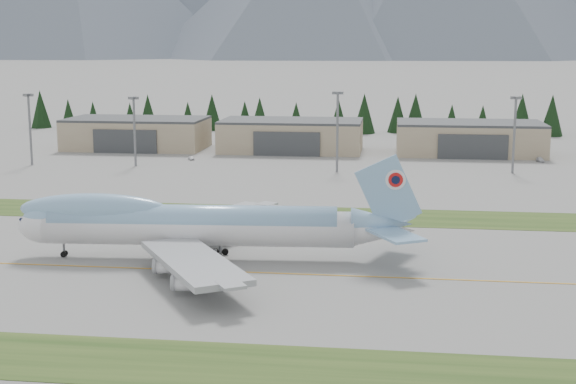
# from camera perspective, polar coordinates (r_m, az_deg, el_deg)

# --- Properties ---
(ground) EXTENTS (7000.00, 7000.00, 0.00)m
(ground) POSITION_cam_1_polar(r_m,az_deg,el_deg) (129.18, -1.37, -5.79)
(ground) COLOR slate
(ground) RESTS_ON ground
(grass_strip_near) EXTENTS (400.00, 14.00, 0.08)m
(grass_strip_near) POSITION_cam_1_polar(r_m,az_deg,el_deg) (93.88, -4.96, -12.20)
(grass_strip_near) COLOR #264318
(grass_strip_near) RESTS_ON ground
(grass_strip_far) EXTENTS (400.00, 18.00, 0.08)m
(grass_strip_far) POSITION_cam_1_polar(r_m,az_deg,el_deg) (172.47, 0.89, -1.65)
(grass_strip_far) COLOR #264318
(grass_strip_far) RESTS_ON ground
(taxiway_line_main) EXTENTS (400.00, 0.40, 0.02)m
(taxiway_line_main) POSITION_cam_1_polar(r_m,az_deg,el_deg) (129.18, -1.37, -5.79)
(taxiway_line_main) COLOR orange
(taxiway_line_main) RESTS_ON ground
(boeing_747_freighter) EXTENTS (69.58, 60.02, 18.35)m
(boeing_747_freighter) POSITION_cam_1_polar(r_m,az_deg,el_deg) (137.11, -6.68, -2.29)
(boeing_747_freighter) COLOR silver
(boeing_747_freighter) RESTS_ON ground
(hangar_left) EXTENTS (48.00, 26.60, 10.80)m
(hangar_left) POSITION_cam_1_polar(r_m,az_deg,el_deg) (288.27, -10.69, 4.13)
(hangar_left) COLOR gray
(hangar_left) RESTS_ON ground
(hangar_center) EXTENTS (48.00, 26.60, 10.80)m
(hangar_center) POSITION_cam_1_polar(r_m,az_deg,el_deg) (276.31, 0.25, 4.04)
(hangar_center) COLOR gray
(hangar_center) RESTS_ON ground
(hangar_right) EXTENTS (48.00, 26.60, 10.80)m
(hangar_right) POSITION_cam_1_polar(r_m,az_deg,el_deg) (275.46, 12.76, 3.77)
(hangar_right) COLOR gray
(hangar_right) RESTS_ON ground
(floodlight_masts) EXTENTS (191.66, 7.85, 23.03)m
(floodlight_masts) POSITION_cam_1_polar(r_m,az_deg,el_deg) (232.53, 3.38, 5.33)
(floodlight_masts) COLOR slate
(floodlight_masts) RESTS_ON ground
(service_vehicle_a) EXTENTS (3.07, 3.85, 1.23)m
(service_vehicle_a) POSITION_cam_1_polar(r_m,az_deg,el_deg) (257.11, -6.90, 2.28)
(service_vehicle_a) COLOR white
(service_vehicle_a) RESTS_ON ground
(service_vehicle_b) EXTENTS (3.25, 2.68, 1.04)m
(service_vehicle_b) POSITION_cam_1_polar(r_m,az_deg,el_deg) (237.80, 7.21, 1.61)
(service_vehicle_b) COLOR #CFE238
(service_vehicle_b) RESTS_ON ground
(service_vehicle_c) EXTENTS (2.31, 4.74, 1.33)m
(service_vehicle_c) POSITION_cam_1_polar(r_m,az_deg,el_deg) (263.20, 17.50, 2.06)
(service_vehicle_c) COLOR silver
(service_vehicle_c) RESTS_ON ground
(conifer_belt) EXTENTS (279.41, 16.03, 16.88)m
(conifer_belt) POSITION_cam_1_polar(r_m,az_deg,el_deg) (336.61, 3.21, 5.50)
(conifer_belt) COLOR black
(conifer_belt) RESTS_ON ground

